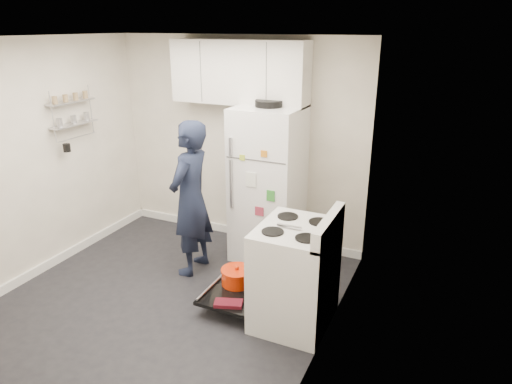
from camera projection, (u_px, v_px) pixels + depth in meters
The scene contains 7 objects.
room at pixel (161, 183), 4.26m from camera, with size 3.21×3.21×2.51m.
electric_range at pixel (294, 276), 4.12m from camera, with size 0.66×0.76×1.10m.
open_oven_door at pixel (237, 284), 4.49m from camera, with size 0.55×0.71×0.24m.
refrigerator at pixel (268, 184), 5.19m from camera, with size 0.72×0.74×1.84m.
upper_cabinets at pixel (239, 72), 5.10m from camera, with size 1.60×0.33×0.70m, color silver.
wall_shelf_rack at pixel (72, 113), 5.07m from camera, with size 0.14×0.60×0.61m.
person at pixel (191, 199), 4.87m from camera, with size 0.62×0.41×1.70m, color black.
Camera 1 is at (2.44, -3.27, 2.60)m, focal length 32.00 mm.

